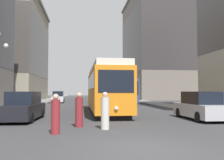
% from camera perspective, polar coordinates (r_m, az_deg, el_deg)
% --- Properties ---
extents(ground_plane, '(200.00, 200.00, 0.00)m').
position_cam_1_polar(ground_plane, '(8.41, 7.61, -15.22)').
color(ground_plane, '#38383A').
extents(sidewalk_left, '(2.80, 120.00, 0.15)m').
position_cam_1_polar(sidewalk_left, '(48.38, -14.64, -4.56)').
color(sidewalk_left, gray).
rests_on(sidewalk_left, ground).
extents(sidewalk_right, '(2.80, 120.00, 0.15)m').
position_cam_1_polar(sidewalk_right, '(49.09, 5.16, -4.60)').
color(sidewalk_right, gray).
rests_on(sidewalk_right, ground).
extents(streetcar, '(2.64, 13.74, 3.89)m').
position_cam_1_polar(streetcar, '(21.88, -1.55, -1.88)').
color(streetcar, black).
rests_on(streetcar, ground).
extents(transit_bus, '(2.60, 12.48, 3.45)m').
position_cam_1_polar(transit_bus, '(37.23, 2.15, -2.39)').
color(transit_bus, black).
rests_on(transit_bus, ground).
extents(parked_car_left_near, '(2.08, 4.96, 1.82)m').
position_cam_1_polar(parked_car_left_near, '(16.78, -19.56, -5.83)').
color(parked_car_left_near, black).
rests_on(parked_car_left_near, ground).
extents(parked_car_left_mid, '(1.99, 4.74, 1.82)m').
position_cam_1_polar(parked_car_left_mid, '(40.84, -12.20, -3.89)').
color(parked_car_left_mid, black).
rests_on(parked_car_left_mid, ground).
extents(parked_car_right_far, '(1.94, 5.00, 1.82)m').
position_cam_1_polar(parked_car_right_far, '(17.34, 19.49, -5.72)').
color(parked_car_right_far, black).
rests_on(parked_car_right_far, ground).
extents(pedestrian_crossing_near, '(0.40, 0.40, 1.78)m').
position_cam_1_polar(pedestrian_crossing_near, '(13.06, -7.53, -7.01)').
color(pedestrian_crossing_near, maroon).
rests_on(pedestrian_crossing_near, ground).
extents(pedestrian_crossing_far, '(0.39, 0.39, 1.73)m').
position_cam_1_polar(pedestrian_crossing_far, '(11.13, -12.78, -7.86)').
color(pedestrian_crossing_far, maroon).
rests_on(pedestrian_crossing_far, ground).
extents(pedestrian_on_sidewalk, '(0.41, 0.41, 1.81)m').
position_cam_1_polar(pedestrian_on_sidewalk, '(12.19, -1.60, -7.28)').
color(pedestrian_on_sidewalk, beige).
rests_on(pedestrian_on_sidewalk, ground).
extents(building_left_midblock, '(14.14, 22.30, 18.69)m').
position_cam_1_polar(building_left_midblock, '(51.75, -23.41, 6.28)').
color(building_left_midblock, gray).
rests_on(building_left_midblock, ground).
extents(building_right_corner, '(15.13, 22.85, 24.76)m').
position_cam_1_polar(building_right_corner, '(62.78, 10.79, 7.50)').
color(building_right_corner, slate).
rests_on(building_right_corner, ground).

